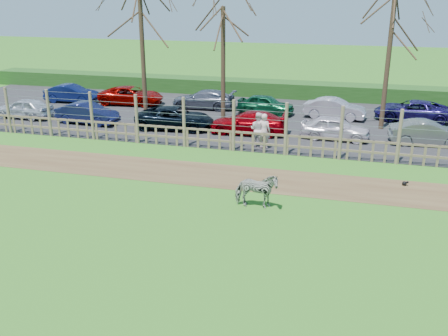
% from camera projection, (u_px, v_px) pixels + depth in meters
% --- Properties ---
extents(ground, '(120.00, 120.00, 0.00)m').
position_uv_depth(ground, '(176.00, 220.00, 16.87)').
color(ground, '#539230').
rests_on(ground, ground).
extents(dirt_strip, '(34.00, 2.80, 0.01)m').
position_uv_depth(dirt_strip, '(213.00, 175.00, 20.96)').
color(dirt_strip, brown).
rests_on(dirt_strip, ground).
extents(asphalt, '(44.00, 13.00, 0.04)m').
position_uv_depth(asphalt, '(259.00, 119.00, 30.05)').
color(asphalt, '#232326').
rests_on(asphalt, ground).
extents(hedge, '(46.00, 2.00, 1.10)m').
position_uv_depth(hedge, '(278.00, 89.00, 36.24)').
color(hedge, '#1E4716').
rests_on(hedge, ground).
extents(fence, '(30.16, 0.16, 2.50)m').
position_uv_depth(fence, '(234.00, 135.00, 23.87)').
color(fence, brown).
rests_on(fence, ground).
extents(tree_left, '(4.80, 4.80, 7.88)m').
position_uv_depth(tree_left, '(141.00, 23.00, 27.93)').
color(tree_left, '#3D2B1E').
rests_on(tree_left, ground).
extents(tree_mid, '(4.80, 4.80, 6.83)m').
position_uv_depth(tree_mid, '(223.00, 37.00, 28.00)').
color(tree_mid, '#3D2B1E').
rests_on(tree_mid, ground).
extents(tree_right, '(4.80, 4.80, 7.35)m').
position_uv_depth(tree_right, '(391.00, 32.00, 26.13)').
color(tree_right, '#3D2B1E').
rests_on(tree_right, ground).
extents(zebra, '(1.61, 0.84, 1.31)m').
position_uv_depth(zebra, '(256.00, 191.00, 17.61)').
color(zebra, gray).
rests_on(zebra, ground).
extents(visitor_a, '(0.67, 0.48, 1.72)m').
position_uv_depth(visitor_a, '(264.00, 131.00, 24.15)').
color(visitor_a, beige).
rests_on(visitor_a, asphalt).
extents(visitor_b, '(0.99, 0.86, 1.72)m').
position_uv_depth(visitor_b, '(258.00, 130.00, 24.39)').
color(visitor_b, silver).
rests_on(visitor_b, asphalt).
extents(crow, '(0.25, 0.18, 0.20)m').
position_uv_depth(crow, '(405.00, 183.00, 19.79)').
color(crow, black).
rests_on(crow, ground).
extents(car_0, '(3.58, 1.55, 1.20)m').
position_uv_depth(car_0, '(24.00, 108.00, 29.99)').
color(car_0, silver).
rests_on(car_0, asphalt).
extents(car_1, '(3.71, 1.49, 1.20)m').
position_uv_depth(car_1, '(87.00, 113.00, 28.75)').
color(car_1, '#131843').
rests_on(car_1, asphalt).
extents(car_2, '(4.47, 2.34, 1.20)m').
position_uv_depth(car_2, '(175.00, 118.00, 27.65)').
color(car_2, black).
rests_on(car_2, asphalt).
extents(car_3, '(4.17, 1.76, 1.20)m').
position_uv_depth(car_3, '(248.00, 123.00, 26.70)').
color(car_3, '#950109').
rests_on(car_3, asphalt).
extents(car_4, '(3.59, 1.59, 1.20)m').
position_uv_depth(car_4, '(335.00, 128.00, 25.70)').
color(car_4, silver).
rests_on(car_4, asphalt).
extents(car_5, '(3.74, 1.57, 1.20)m').
position_uv_depth(car_5, '(427.00, 133.00, 24.79)').
color(car_5, '#5F6161').
rests_on(car_5, asphalt).
extents(car_7, '(3.72, 1.51, 1.20)m').
position_uv_depth(car_7, '(72.00, 94.00, 34.23)').
color(car_7, '#0D174A').
rests_on(car_7, asphalt).
extents(car_8, '(4.46, 2.31, 1.20)m').
position_uv_depth(car_8, '(131.00, 96.00, 33.57)').
color(car_8, '#8C0300').
rests_on(car_8, asphalt).
extents(car_9, '(4.18, 1.80, 1.20)m').
position_uv_depth(car_9, '(204.00, 99.00, 32.43)').
color(car_9, '#515569').
rests_on(car_9, asphalt).
extents(car_10, '(3.63, 1.70, 1.20)m').
position_uv_depth(car_10, '(266.00, 104.00, 30.96)').
color(car_10, '#0C512E').
rests_on(car_10, asphalt).
extents(car_11, '(3.77, 1.71, 1.20)m').
position_uv_depth(car_11, '(335.00, 108.00, 29.90)').
color(car_11, '#B8ADBE').
rests_on(car_11, asphalt).
extents(car_12, '(4.44, 2.27, 1.20)m').
position_uv_depth(car_12, '(412.00, 111.00, 29.39)').
color(car_12, '#1B1254').
rests_on(car_12, asphalt).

